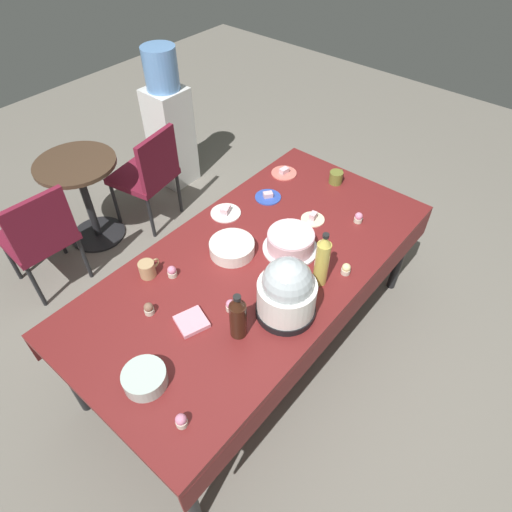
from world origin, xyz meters
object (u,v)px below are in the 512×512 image
Objects in this scene: dessert_plate_cobalt at (268,197)px; maroon_chair_left at (39,234)px; coffee_mug_olive at (336,177)px; frosted_layer_cake at (291,242)px; cupcake_cocoa at (231,306)px; cupcake_mint at (172,272)px; cupcake_lemon at (181,421)px; soda_bottle_cola at (238,317)px; cupcake_rose at (346,269)px; dessert_plate_white at (226,212)px; dessert_plate_coral at (284,172)px; cupcake_berry at (358,218)px; potluck_table at (256,270)px; round_cafe_table at (83,187)px; glass_salad_bowl at (145,378)px; soda_bottle_ginger_ale at (322,261)px; slow_cooker at (287,292)px; coffee_mug_tan at (148,269)px; cupcake_vanilla at (149,309)px; dessert_plate_cream at (313,218)px; maroon_chair_right at (149,172)px; water_cooler at (169,123)px; ceramic_snack_bowl at (232,248)px.

maroon_chair_left reaches higher than dessert_plate_cobalt.
frosted_layer_cake is at bearing -167.85° from coffee_mug_olive.
cupcake_cocoa is at bearing -171.48° from coffee_mug_olive.
cupcake_mint reaches higher than dessert_plate_cobalt.
soda_bottle_cola is at bearing 14.07° from cupcake_lemon.
cupcake_rose is at bearing -66.96° from maroon_chair_left.
dessert_plate_coral is (0.58, -0.02, -0.00)m from dessert_plate_white.
maroon_chair_left is at bearing 125.36° from cupcake_berry.
maroon_chair_left is (-0.19, 1.19, -0.29)m from cupcake_mint.
round_cafe_table is (-0.05, 1.69, -0.19)m from potluck_table.
glass_salad_bowl is 0.57× the size of soda_bottle_ginger_ale.
slow_cooker is 2.73× the size of coffee_mug_tan.
frosted_layer_cake reaches higher than cupcake_rose.
frosted_layer_cake is 0.86m from cupcake_vanilla.
dessert_plate_cream is 0.84m from cupcake_cocoa.
cupcake_mint is (-0.87, 0.31, 0.02)m from dessert_plate_cream.
soda_bottle_ginger_ale is 0.93m from coffee_mug_tan.
cupcake_vanilla and cupcake_rose have the same top height.
soda_bottle_cola is (-0.08, -0.12, 0.09)m from cupcake_cocoa.
cupcake_vanilla is 0.62m from cupcake_lemon.
cupcake_mint is at bearing -81.04° from maroon_chair_left.
glass_salad_bowl reaches higher than dessert_plate_cobalt.
potluck_table is 0.50m from cupcake_rose.
slow_cooker is 0.41× the size of maroon_chair_right.
cupcake_mint is 0.84m from cupcake_lemon.
cupcake_rose is 0.08× the size of maroon_chair_left.
slow_cooker is at bearing -146.15° from frosted_layer_cake.
cupcake_lemon reaches higher than round_cafe_table.
slow_cooker is at bearing -21.62° from soda_bottle_cola.
cupcake_cocoa is 1.00× the size of cupcake_vanilla.
dessert_plate_cream is at bearing 12.65° from soda_bottle_cola.
cupcake_mint is 0.80m from soda_bottle_ginger_ale.
coffee_mug_tan is at bearing 58.50° from cupcake_lemon.
soda_bottle_ginger_ale is at bearing -53.07° from coffee_mug_tan.
glass_salad_bowl is 1.03× the size of dessert_plate_white.
cupcake_berry and cupcake_rose have the same top height.
cupcake_cocoa is 0.51m from coffee_mug_tan.
dessert_plate_cream is 0.20× the size of round_cafe_table.
cupcake_rose is 0.21m from soda_bottle_ginger_ale.
coffee_mug_olive is 1.91m from round_cafe_table.
dessert_plate_cobalt is 0.20× the size of maroon_chair_right.
dessert_plate_cobalt is at bearing 71.42° from cupcake_rose.
dessert_plate_cobalt is (0.30, -0.10, -0.00)m from dessert_plate_white.
maroon_chair_left is 0.69× the size of water_cooler.
cupcake_berry is 1.09m from soda_bottle_cola.
ceramic_snack_bowl is at bearing -89.14° from round_cafe_table.
dessert_plate_white reaches higher than round_cafe_table.
frosted_layer_cake reaches higher than cupcake_lemon.
dessert_plate_coral is 0.36m from coffee_mug_olive.
cupcake_mint and cupcake_lemon have the same top height.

